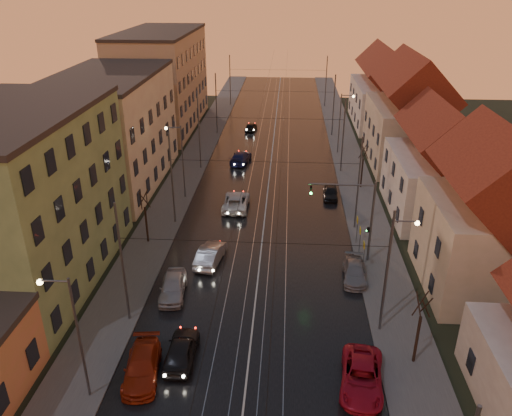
% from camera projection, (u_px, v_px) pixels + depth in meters
% --- Properties ---
extents(road, '(16.00, 120.00, 0.04)m').
position_uv_depth(road, '(270.00, 167.00, 62.26)').
color(road, black).
rests_on(road, ground).
extents(sidewalk_left, '(4.00, 120.00, 0.15)m').
position_uv_depth(sidewalk_left, '(191.00, 165.00, 62.83)').
color(sidewalk_left, '#4C4C4C').
rests_on(sidewalk_left, ground).
extents(sidewalk_right, '(4.00, 120.00, 0.15)m').
position_uv_depth(sidewalk_right, '(351.00, 169.00, 61.64)').
color(sidewalk_right, '#4C4C4C').
rests_on(sidewalk_right, ground).
extents(tram_rail_0, '(0.06, 120.00, 0.03)m').
position_uv_depth(tram_rail_0, '(253.00, 166.00, 62.38)').
color(tram_rail_0, gray).
rests_on(tram_rail_0, road).
extents(tram_rail_1, '(0.06, 120.00, 0.03)m').
position_uv_depth(tram_rail_1, '(264.00, 167.00, 62.29)').
color(tram_rail_1, gray).
rests_on(tram_rail_1, road).
extents(tram_rail_2, '(0.06, 120.00, 0.03)m').
position_uv_depth(tram_rail_2, '(277.00, 167.00, 62.20)').
color(tram_rail_2, gray).
rests_on(tram_rail_2, road).
extents(tram_rail_3, '(0.06, 120.00, 0.03)m').
position_uv_depth(tram_rail_3, '(288.00, 167.00, 62.12)').
color(tram_rail_3, gray).
rests_on(tram_rail_3, road).
extents(apartment_left_1, '(10.00, 18.00, 13.00)m').
position_uv_depth(apartment_left_1, '(23.00, 202.00, 37.06)').
color(apartment_left_1, '#5E7D4F').
rests_on(apartment_left_1, ground).
extents(apartment_left_2, '(10.00, 20.00, 12.00)m').
position_uv_depth(apartment_left_2, '(112.00, 132.00, 55.34)').
color(apartment_left_2, '#B7A58D').
rests_on(apartment_left_2, ground).
extents(apartment_left_3, '(10.00, 24.00, 14.00)m').
position_uv_depth(apartment_left_3, '(162.00, 81.00, 76.59)').
color(apartment_left_3, tan).
rests_on(apartment_left_3, ground).
extents(house_right_1, '(8.67, 10.20, 10.80)m').
position_uv_depth(house_right_1, '(490.00, 222.00, 36.36)').
color(house_right_1, '#B3A98A').
rests_on(house_right_1, ground).
extents(house_right_2, '(9.18, 12.24, 9.20)m').
position_uv_depth(house_right_2, '(441.00, 170.00, 48.45)').
color(house_right_2, beige).
rests_on(house_right_2, ground).
extents(house_right_3, '(9.18, 14.28, 11.50)m').
position_uv_depth(house_right_3, '(409.00, 118.00, 61.50)').
color(house_right_3, '#B3A98A').
rests_on(house_right_3, ground).
extents(house_right_4, '(9.18, 16.32, 10.00)m').
position_uv_depth(house_right_4, '(384.00, 93.00, 78.08)').
color(house_right_4, beige).
rests_on(house_right_4, ground).
extents(catenary_pole_l_1, '(0.16, 0.16, 9.00)m').
position_uv_depth(catenary_pole_l_1, '(123.00, 265.00, 32.87)').
color(catenary_pole_l_1, '#595B60').
rests_on(catenary_pole_l_1, ground).
extents(catenary_pole_r_1, '(0.16, 0.16, 9.00)m').
position_uv_depth(catenary_pole_r_1, '(387.00, 274.00, 31.85)').
color(catenary_pole_r_1, '#595B60').
rests_on(catenary_pole_r_1, ground).
extents(catenary_pole_l_2, '(0.16, 0.16, 9.00)m').
position_uv_depth(catenary_pole_l_2, '(172.00, 180.00, 46.41)').
color(catenary_pole_l_2, '#595B60').
rests_on(catenary_pole_l_2, ground).
extents(catenary_pole_r_2, '(0.16, 0.16, 9.00)m').
position_uv_depth(catenary_pole_r_2, '(358.00, 185.00, 45.39)').
color(catenary_pole_r_2, '#595B60').
rests_on(catenary_pole_r_2, ground).
extents(catenary_pole_l_3, '(0.16, 0.16, 9.00)m').
position_uv_depth(catenary_pole_l_3, '(199.00, 133.00, 59.96)').
color(catenary_pole_l_3, '#595B60').
rests_on(catenary_pole_l_3, ground).
extents(catenary_pole_r_3, '(0.16, 0.16, 9.00)m').
position_uv_depth(catenary_pole_r_3, '(343.00, 136.00, 58.94)').
color(catenary_pole_r_3, '#595B60').
rests_on(catenary_pole_r_3, ground).
extents(catenary_pole_l_4, '(0.16, 0.16, 9.00)m').
position_uv_depth(catenary_pole_l_4, '(216.00, 104.00, 73.51)').
color(catenary_pole_l_4, '#595B60').
rests_on(catenary_pole_l_4, ground).
extents(catenary_pole_r_4, '(0.16, 0.16, 9.00)m').
position_uv_depth(catenary_pole_r_4, '(334.00, 106.00, 72.49)').
color(catenary_pole_r_4, '#595B60').
rests_on(catenary_pole_r_4, ground).
extents(catenary_pole_l_5, '(0.16, 0.16, 9.00)m').
position_uv_depth(catenary_pole_l_5, '(230.00, 81.00, 89.77)').
color(catenary_pole_l_5, '#595B60').
rests_on(catenary_pole_l_5, ground).
extents(catenary_pole_r_5, '(0.16, 0.16, 9.00)m').
position_uv_depth(catenary_pole_r_5, '(326.00, 82.00, 88.75)').
color(catenary_pole_r_5, '#595B60').
rests_on(catenary_pole_r_5, ground).
extents(street_lamp_0, '(1.75, 0.32, 8.00)m').
position_uv_depth(street_lamp_0, '(72.00, 328.00, 26.41)').
color(street_lamp_0, '#595B60').
rests_on(street_lamp_0, ground).
extents(street_lamp_1, '(1.75, 0.32, 8.00)m').
position_uv_depth(street_lamp_1, '(392.00, 261.00, 32.55)').
color(street_lamp_1, '#595B60').
rests_on(street_lamp_1, ground).
extents(street_lamp_2, '(1.75, 0.32, 8.00)m').
position_uv_depth(street_lamp_2, '(180.00, 155.00, 51.70)').
color(street_lamp_2, '#595B60').
rests_on(street_lamp_2, ground).
extents(street_lamp_3, '(1.75, 0.32, 8.00)m').
position_uv_depth(street_lamp_3, '(342.00, 118.00, 65.07)').
color(street_lamp_3, '#595B60').
rests_on(street_lamp_3, ground).
extents(traffic_light_mast, '(5.30, 0.32, 7.20)m').
position_uv_depth(traffic_light_mast, '(360.00, 212.00, 39.97)').
color(traffic_light_mast, '#595B60').
rests_on(traffic_light_mast, ground).
extents(bare_tree_0, '(1.09, 1.09, 5.11)m').
position_uv_depth(bare_tree_0, '(146.00, 218.00, 43.75)').
color(bare_tree_0, black).
rests_on(bare_tree_0, ground).
extents(bare_tree_1, '(1.09, 1.09, 5.11)m').
position_uv_depth(bare_tree_1, '(418.00, 331.00, 29.90)').
color(bare_tree_1, black).
rests_on(bare_tree_1, ground).
extents(bare_tree_2, '(1.09, 1.09, 5.11)m').
position_uv_depth(bare_tree_2, '(362.00, 167.00, 55.18)').
color(bare_tree_2, black).
rests_on(bare_tree_2, ground).
extents(driving_car_0, '(1.79, 4.43, 1.51)m').
position_uv_depth(driving_car_0, '(181.00, 350.00, 30.91)').
color(driving_car_0, black).
rests_on(driving_car_0, ground).
extents(driving_car_1, '(2.29, 4.92, 1.56)m').
position_uv_depth(driving_car_1, '(210.00, 254.00, 41.40)').
color(driving_car_1, '#939498').
rests_on(driving_car_1, ground).
extents(driving_car_2, '(2.51, 5.44, 1.51)m').
position_uv_depth(driving_car_2, '(236.00, 201.00, 51.11)').
color(driving_car_2, silver).
rests_on(driving_car_2, ground).
extents(driving_car_3, '(2.70, 5.32, 1.48)m').
position_uv_depth(driving_car_3, '(241.00, 157.00, 63.46)').
color(driving_car_3, '#171A45').
rests_on(driving_car_3, ground).
extents(driving_car_4, '(1.91, 3.79, 1.24)m').
position_uv_depth(driving_car_4, '(251.00, 127.00, 76.54)').
color(driving_car_4, black).
rests_on(driving_car_4, ground).
extents(parked_left_2, '(2.56, 5.05, 1.40)m').
position_uv_depth(parked_left_2, '(142.00, 366.00, 29.66)').
color(parked_left_2, maroon).
rests_on(parked_left_2, ground).
extents(parked_left_3, '(2.20, 4.64, 1.53)m').
position_uv_depth(parked_left_3, '(173.00, 286.00, 37.15)').
color(parked_left_3, '#A9A9AF').
rests_on(parked_left_3, ground).
extents(parked_right_0, '(3.05, 5.44, 1.44)m').
position_uv_depth(parked_right_0, '(362.00, 377.00, 28.90)').
color(parked_right_0, '#AF1126').
rests_on(parked_right_0, ground).
extents(parked_right_1, '(2.05, 4.45, 1.26)m').
position_uv_depth(parked_right_1, '(355.00, 272.00, 39.22)').
color(parked_right_1, gray).
rests_on(parked_right_1, ground).
extents(parked_right_2, '(1.67, 3.82, 1.28)m').
position_uv_depth(parked_right_2, '(330.00, 192.00, 53.48)').
color(parked_right_2, black).
rests_on(parked_right_2, ground).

